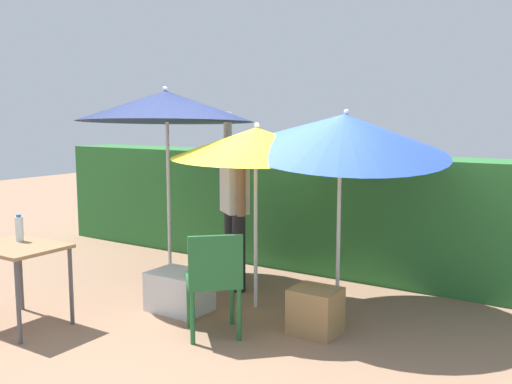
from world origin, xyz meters
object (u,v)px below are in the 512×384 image
person_vendor (234,202)px  chair_plastic (214,277)px  bottle_water (19,229)px  folding_table (18,255)px  umbrella_yellow (343,133)px  umbrella_orange (166,106)px  cooler_box (179,291)px  umbrella_rainbow (256,143)px  crate_cardboard (315,311)px

person_vendor → chair_plastic: person_vendor is taller
bottle_water → folding_table: bearing=-42.8°
umbrella_yellow → chair_plastic: (-0.62, -1.15, -1.17)m
umbrella_orange → person_vendor: (0.70, 0.25, -1.00)m
chair_plastic → cooler_box: 0.82m
umbrella_rainbow → bottle_water: bearing=-138.2°
cooler_box → chair_plastic: bearing=-27.0°
umbrella_orange → chair_plastic: bearing=-35.6°
chair_plastic → cooler_box: bearing=153.0°
umbrella_yellow → chair_plastic: umbrella_yellow is taller
person_vendor → cooler_box: (-0.03, -0.88, -0.75)m
umbrella_rainbow → cooler_box: umbrella_rainbow is taller
umbrella_rainbow → crate_cardboard: bearing=-20.4°
umbrella_orange → person_vendor: umbrella_orange is taller
umbrella_orange → bottle_water: bearing=-102.8°
cooler_box → bottle_water: 1.55m
umbrella_rainbow → umbrella_orange: umbrella_orange is taller
umbrella_orange → chair_plastic: (1.35, -0.97, -1.42)m
umbrella_rainbow → crate_cardboard: 1.62m
umbrella_rainbow → umbrella_orange: 1.29m
umbrella_yellow → folding_table: umbrella_yellow is taller
umbrella_orange → cooler_box: bearing=-42.7°
cooler_box → folding_table: bearing=-131.2°
chair_plastic → bottle_water: size_ratio=3.71×
cooler_box → umbrella_rainbow: bearing=40.5°
umbrella_yellow → umbrella_rainbow: bearing=-155.6°
umbrella_yellow → cooler_box: 2.13m
bottle_water → umbrella_orange: bearing=77.2°
umbrella_rainbow → person_vendor: bearing=143.1°
cooler_box → person_vendor: bearing=88.3°
chair_plastic → crate_cardboard: (0.67, 0.53, -0.32)m
cooler_box → umbrella_orange: bearing=137.3°
umbrella_yellow → person_vendor: umbrella_yellow is taller
umbrella_rainbow → bottle_water: 2.26m
umbrella_rainbow → umbrella_yellow: 0.81m
umbrella_orange → bottle_water: size_ratio=8.98×
umbrella_rainbow → crate_cardboard: (0.78, -0.29, -1.39)m
umbrella_rainbow → folding_table: bearing=-134.0°
cooler_box → folding_table: (-0.92, -1.05, 0.45)m
umbrella_orange → umbrella_yellow: bearing=5.3°
person_vendor → bottle_water: bearing=-120.2°
umbrella_rainbow → person_vendor: person_vendor is taller
umbrella_orange → folding_table: bearing=-98.3°
umbrella_orange → cooler_box: (0.68, -0.62, -1.75)m
umbrella_rainbow → chair_plastic: 1.35m
umbrella_yellow → folding_table: (-2.21, -1.86, -1.04)m
umbrella_yellow → bottle_water: size_ratio=8.59×
cooler_box → crate_cardboard: size_ratio=1.40×
chair_plastic → person_vendor: bearing=117.8°
umbrella_rainbow → chair_plastic: size_ratio=1.99×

